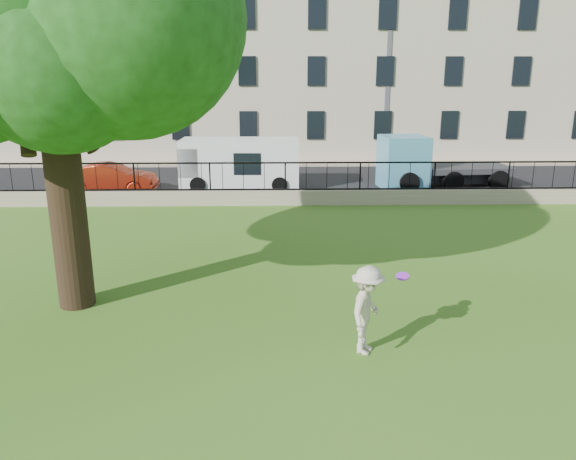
{
  "coord_description": "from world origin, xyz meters",
  "views": [
    {
      "loc": [
        -0.39,
        -10.1,
        5.21
      ],
      "look_at": [
        -0.08,
        3.5,
        1.34
      ],
      "focal_mm": 35.0,
      "sensor_mm": 36.0,
      "label": 1
    }
  ],
  "objects_px": {
    "white_van": "(240,164)",
    "man": "(367,310)",
    "frisbee": "(403,276)",
    "blue_truck": "(442,162)",
    "red_sedan": "(111,179)"
  },
  "relations": [
    {
      "from": "red_sedan",
      "to": "white_van",
      "type": "distance_m",
      "value": 5.73
    },
    {
      "from": "man",
      "to": "frisbee",
      "type": "distance_m",
      "value": 1.19
    },
    {
      "from": "man",
      "to": "red_sedan",
      "type": "xyz_separation_m",
      "value": [
        -8.95,
        14.78,
        -0.21
      ]
    },
    {
      "from": "white_van",
      "to": "blue_truck",
      "type": "xyz_separation_m",
      "value": [
        9.28,
        0.0,
        0.07
      ]
    },
    {
      "from": "frisbee",
      "to": "white_van",
      "type": "xyz_separation_m",
      "value": [
        -4.14,
        15.02,
        -0.13
      ]
    },
    {
      "from": "frisbee",
      "to": "red_sedan",
      "type": "bearing_deg",
      "value": 124.87
    },
    {
      "from": "red_sedan",
      "to": "frisbee",
      "type": "bearing_deg",
      "value": -144.82
    },
    {
      "from": "frisbee",
      "to": "red_sedan",
      "type": "xyz_separation_m",
      "value": [
        -9.77,
        14.02,
        -0.6
      ]
    },
    {
      "from": "white_van",
      "to": "frisbee",
      "type": "bearing_deg",
      "value": -73.25
    },
    {
      "from": "frisbee",
      "to": "blue_truck",
      "type": "xyz_separation_m",
      "value": [
        5.14,
        15.02,
        -0.06
      ]
    },
    {
      "from": "man",
      "to": "blue_truck",
      "type": "xyz_separation_m",
      "value": [
        5.96,
        15.78,
        0.33
      ]
    },
    {
      "from": "white_van",
      "to": "man",
      "type": "bearing_deg",
      "value": -76.77
    },
    {
      "from": "frisbee",
      "to": "blue_truck",
      "type": "distance_m",
      "value": 15.87
    },
    {
      "from": "red_sedan",
      "to": "man",
      "type": "bearing_deg",
      "value": -148.5
    },
    {
      "from": "frisbee",
      "to": "blue_truck",
      "type": "bearing_deg",
      "value": 71.11
    }
  ]
}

